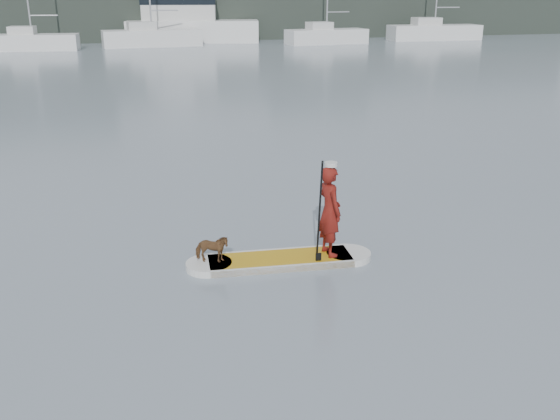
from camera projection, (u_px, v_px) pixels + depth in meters
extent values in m
plane|color=slate|center=(337.00, 250.00, 11.53)|extent=(140.00, 140.00, 0.00)
cube|color=#C58F12|center=(280.00, 260.00, 10.97)|extent=(2.56, 1.02, 0.12)
cylinder|color=silver|center=(209.00, 266.00, 10.76)|extent=(0.80, 0.80, 0.12)
cylinder|color=silver|center=(348.00, 255.00, 11.18)|extent=(0.80, 0.80, 0.12)
cube|color=silver|center=(276.00, 252.00, 11.31)|extent=(2.50, 0.28, 0.12)
cube|color=silver|center=(284.00, 269.00, 10.63)|extent=(2.50, 0.28, 0.12)
imported|color=maroon|center=(330.00, 211.00, 10.83)|extent=(0.46, 0.63, 1.61)
cylinder|color=silver|center=(331.00, 164.00, 10.55)|extent=(0.22, 0.22, 0.07)
imported|color=brown|center=(212.00, 249.00, 10.67)|extent=(0.64, 0.43, 0.49)
cylinder|color=black|center=(319.00, 213.00, 10.52)|extent=(0.06, 0.30, 1.89)
cube|color=black|center=(318.00, 262.00, 10.82)|extent=(0.10, 0.03, 0.32)
cube|color=white|center=(33.00, 42.00, 49.15)|extent=(7.09, 2.97, 1.24)
cube|color=silver|center=(22.00, 30.00, 48.73)|extent=(2.08, 1.79, 0.62)
cylinder|color=#B7B7BC|center=(44.00, 15.00, 48.64)|extent=(2.12, 0.30, 0.09)
cube|color=white|center=(152.00, 38.00, 52.59)|extent=(8.30, 3.12, 1.36)
cube|color=silver|center=(142.00, 26.00, 51.99)|extent=(2.40, 1.93, 0.68)
cylinder|color=#B7B7BC|center=(164.00, 10.00, 52.21)|extent=(2.33, 0.27, 0.10)
cube|color=white|center=(327.00, 37.00, 55.05)|extent=(7.40, 3.08, 1.26)
cube|color=silver|center=(319.00, 26.00, 54.49)|extent=(2.18, 1.84, 0.63)
cylinder|color=#B7B7BC|center=(338.00, 12.00, 54.73)|extent=(2.16, 0.32, 0.09)
cube|color=white|center=(434.00, 33.00, 59.30)|extent=(8.85, 3.12, 1.38)
cube|color=silver|center=(426.00, 21.00, 58.78)|extent=(2.55, 1.95, 0.69)
cylinder|color=#B7B7BC|center=(448.00, 7.00, 58.76)|extent=(2.38, 0.25, 0.10)
cube|color=white|center=(193.00, 31.00, 56.73)|extent=(12.24, 5.84, 1.92)
cube|color=silver|center=(179.00, 7.00, 55.93)|extent=(6.91, 4.10, 2.35)
cube|color=black|center=(179.00, 2.00, 55.79)|extent=(7.04, 4.20, 0.48)
cube|color=#202923|center=(143.00, 7.00, 58.71)|extent=(90.00, 6.00, 6.00)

